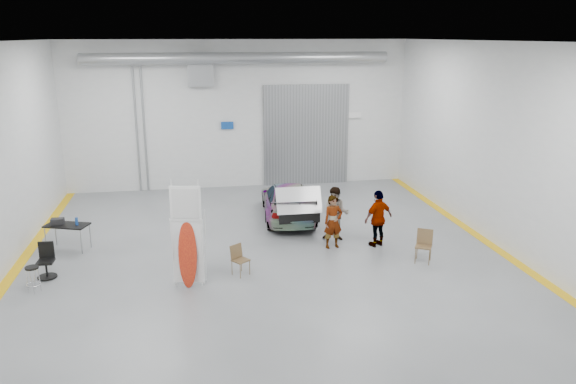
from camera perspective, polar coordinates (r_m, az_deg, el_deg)
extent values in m
plane|color=slate|center=(16.26, -2.19, -6.60)|extent=(16.00, 16.00, 0.00)
cube|color=silver|center=(17.71, 20.83, 4.36)|extent=(0.02, 16.00, 6.00)
cube|color=silver|center=(23.22, -4.99, 7.79)|extent=(14.00, 0.02, 6.00)
cube|color=silver|center=(7.86, 5.65, -8.09)|extent=(14.00, 0.02, 6.00)
cube|color=white|center=(15.05, -2.43, 15.05)|extent=(14.00, 16.00, 0.02)
cube|color=gray|center=(23.69, 1.87, 5.79)|extent=(3.60, 0.12, 4.20)
cube|color=gray|center=(22.89, -8.91, 12.08)|extent=(1.00, 0.50, 1.20)
cylinder|color=gray|center=(22.43, -4.99, 13.41)|extent=(11.90, 0.44, 0.44)
cube|color=#124095|center=(23.16, -6.19, 6.74)|extent=(0.50, 0.04, 0.30)
cube|color=white|center=(24.05, 6.60, 7.78)|extent=(0.70, 0.04, 0.25)
cylinder|color=gray|center=(23.20, -14.38, 6.10)|extent=(0.08, 0.08, 5.00)
cylinder|color=gray|center=(23.23, -15.12, 6.06)|extent=(0.08, 0.08, 5.00)
cube|color=#DEA90C|center=(16.85, -26.14, -7.44)|extent=(0.30, 16.00, 0.01)
cube|color=#DEA90C|center=(18.40, 19.53, -4.81)|extent=(0.30, 16.00, 0.01)
imported|color=silver|center=(19.47, 0.00, -0.87)|extent=(2.08, 4.37, 1.23)
imported|color=olive|center=(16.73, 4.60, -3.04)|extent=(0.64, 0.47, 1.61)
imported|color=#456C7F|center=(17.37, 4.89, -2.21)|extent=(0.99, 0.88, 1.69)
imported|color=#956031|center=(17.01, 9.16, -2.66)|extent=(1.09, 0.77, 1.74)
cube|color=white|center=(14.34, -9.99, -5.96)|extent=(0.78, 0.17, 1.68)
ellipsoid|color=#E84314|center=(14.28, -9.98, -6.25)|extent=(0.50, 0.30, 1.77)
cube|color=white|center=(13.91, -10.23, -1.17)|extent=(0.76, 0.16, 0.89)
cylinder|color=white|center=(14.18, -11.40, -4.27)|extent=(0.02, 0.02, 2.80)
cylinder|color=white|center=(14.17, -8.76, -4.15)|extent=(0.02, 0.02, 2.80)
cube|color=brown|center=(14.99, -4.83, -6.92)|extent=(0.53, 0.53, 0.04)
cube|color=brown|center=(15.07, -4.91, -5.92)|extent=(0.36, 0.29, 0.37)
cube|color=brown|center=(16.17, 13.61, -5.39)|extent=(0.59, 0.58, 0.04)
cube|color=brown|center=(16.26, 13.39, -4.36)|extent=(0.43, 0.29, 0.42)
cylinder|color=black|center=(15.25, -24.59, -7.00)|extent=(0.33, 0.33, 0.05)
torus|color=silver|center=(15.41, -24.40, -8.52)|extent=(0.34, 0.34, 0.02)
cylinder|color=gray|center=(17.78, -23.38, -4.67)|extent=(0.03, 0.03, 0.74)
cylinder|color=gray|center=(17.55, -19.77, -4.56)|extent=(0.03, 0.03, 0.74)
cylinder|color=gray|center=(18.26, -23.02, -4.12)|extent=(0.03, 0.03, 0.74)
cylinder|color=gray|center=(18.02, -19.51, -4.00)|extent=(0.03, 0.03, 0.74)
cube|color=black|center=(17.77, -21.56, -3.15)|extent=(1.37, 1.01, 0.04)
cylinder|color=#1A459C|center=(17.57, -20.68, -2.81)|extent=(0.08, 0.08, 0.23)
cube|color=black|center=(17.84, -22.37, -2.78)|extent=(0.36, 0.23, 0.19)
cylinder|color=black|center=(16.19, -23.25, -7.91)|extent=(0.50, 0.50, 0.04)
cylinder|color=black|center=(16.11, -23.33, -7.21)|extent=(0.05, 0.05, 0.42)
cube|color=black|center=(16.03, -23.41, -6.51)|extent=(0.42, 0.42, 0.06)
cube|color=black|center=(16.12, -23.36, -5.38)|extent=(0.39, 0.07, 0.44)
cube|color=silver|center=(17.53, 1.06, -0.60)|extent=(1.43, 0.87, 0.04)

